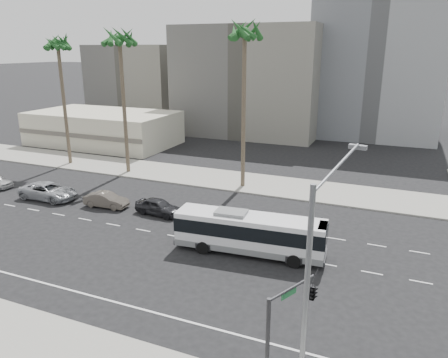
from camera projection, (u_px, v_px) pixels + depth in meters
The scene contains 16 objects.
ground at pixel (209, 243), 32.94m from camera, with size 700.00×700.00×0.00m, color black.
sidewalk_north at pixel (268, 185), 46.57m from camera, with size 120.00×7.00×0.15m, color gray.
commercial_low at pixel (104, 128), 66.22m from camera, with size 22.00×12.16×5.00m.
midrise_beige_west at pixel (254, 80), 74.39m from camera, with size 24.00×18.00×18.00m, color #605E59.
midrise_gray_center at pixel (380, 57), 71.97m from camera, with size 20.00×20.00×26.00m, color slate.
midrise_beige_far at pixel (144, 83), 88.86m from camera, with size 18.00×16.00×15.00m, color #605E59.
civic_tower at pixel (389, 3), 242.52m from camera, with size 42.00×42.00×129.00m.
city_bus at pixel (250, 232), 30.83m from camera, with size 11.06×3.32×3.13m.
car_a at pixel (158, 207), 38.34m from camera, with size 4.38×1.76×1.49m, color black.
car_b at pixel (106, 200), 40.14m from camera, with size 4.26×1.48×1.40m, color #575047.
car_c at pixel (48, 191), 42.27m from camera, with size 5.89×2.72×1.64m, color #979A9F.
streetlight_corner at pixel (313, 283), 16.01m from camera, with size 1.48×4.93×10.51m.
traffic_signal at pixel (308, 294), 18.11m from camera, with size 2.45×3.35×5.25m.
palm_near at pixel (245, 36), 41.64m from camera, with size 5.08×5.08×17.09m.
palm_mid at pixel (120, 43), 47.14m from camera, with size 5.39×5.39×16.65m.
palm_far at pixel (58, 47), 51.09m from camera, with size 4.66×4.66×16.04m.
Camera 1 is at (12.71, -27.24, 14.40)m, focal length 34.19 mm.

